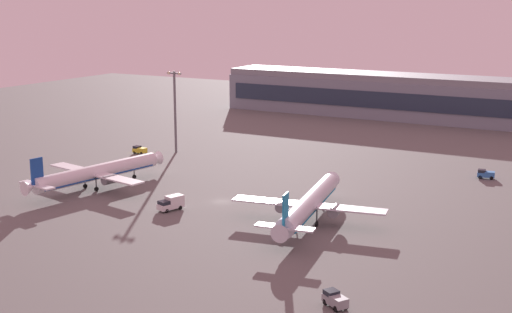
% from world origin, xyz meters
% --- Properties ---
extents(ground_plane, '(416.00, 416.00, 0.00)m').
position_xyz_m(ground_plane, '(0.00, 0.00, 0.00)').
color(ground_plane, '#605E5B').
extents(terminal_building, '(158.35, 22.40, 16.40)m').
position_xyz_m(terminal_building, '(9.59, 129.90, 8.09)').
color(terminal_building, gray).
rests_on(terminal_building, ground).
extents(airplane_taxiway_distant, '(31.36, 40.10, 10.32)m').
position_xyz_m(airplane_taxiway_distant, '(23.03, -4.44, 3.90)').
color(airplane_taxiway_distant, silver).
rests_on(airplane_taxiway_distant, ground).
extents(airplane_near_gate, '(30.67, 39.20, 10.10)m').
position_xyz_m(airplane_near_gate, '(-31.85, -4.70, 3.82)').
color(airplane_near_gate, white).
rests_on(airplane_near_gate, ground).
extents(maintenance_van, '(4.39, 2.56, 2.25)m').
position_xyz_m(maintenance_van, '(46.89, 49.18, 1.18)').
color(maintenance_van, '#3372BF').
rests_on(maintenance_van, ground).
extents(baggage_tractor, '(4.55, 3.86, 2.25)m').
position_xyz_m(baggage_tractor, '(42.81, -38.47, 1.18)').
color(baggage_tractor, gray).
rests_on(baggage_tractor, ground).
extents(catering_truck, '(4.03, 6.10, 3.05)m').
position_xyz_m(catering_truck, '(-6.03, -10.72, 1.58)').
color(catering_truck, white).
rests_on(catering_truck, ground).
extents(cargo_loader, '(4.24, 2.20, 2.25)m').
position_xyz_m(cargo_loader, '(-46.90, 30.51, 1.18)').
color(cargo_loader, yellow).
rests_on(cargo_loader, ground).
extents(apron_light_central, '(4.80, 0.90, 23.74)m').
position_xyz_m(apron_light_central, '(-38.91, 37.43, 13.68)').
color(apron_light_central, slate).
rests_on(apron_light_central, ground).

